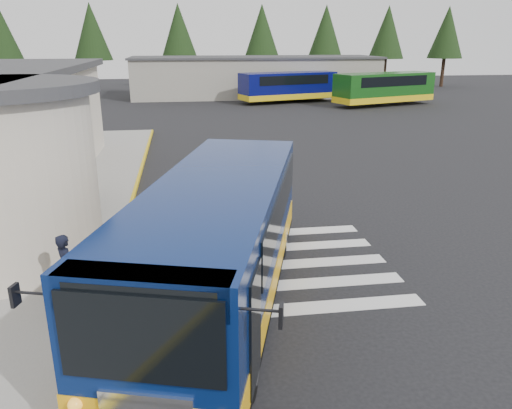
{
  "coord_description": "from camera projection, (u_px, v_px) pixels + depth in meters",
  "views": [
    {
      "loc": [
        -1.98,
        -13.18,
        5.96
      ],
      "look_at": [
        -0.12,
        -0.5,
        1.7
      ],
      "focal_mm": 35.0,
      "sensor_mm": 36.0,
      "label": 1
    }
  ],
  "objects": [
    {
      "name": "ground",
      "position": [
        258.0,
        254.0,
        14.53
      ],
      "size": [
        140.0,
        140.0,
        0.0
      ],
      "primitive_type": "plane",
      "color": "black",
      "rests_on": "ground"
    },
    {
      "name": "curb_strip",
      "position": [
        128.0,
        213.0,
        17.7
      ],
      "size": [
        0.12,
        34.0,
        0.16
      ],
      "primitive_type": "cube",
      "color": "gold",
      "rests_on": "ground"
    },
    {
      "name": "crosswalk",
      "position": [
        244.0,
        267.0,
        13.7
      ],
      "size": [
        8.0,
        5.35,
        0.01
      ],
      "color": "silver",
      "rests_on": "ground"
    },
    {
      "name": "depot_building",
      "position": [
        255.0,
        76.0,
        54.12
      ],
      "size": [
        26.4,
        8.4,
        4.2
      ],
      "color": "gray",
      "rests_on": "ground"
    },
    {
      "name": "tree_line",
      "position": [
        248.0,
        32.0,
        60.2
      ],
      "size": [
        58.4,
        4.4,
        10.0
      ],
      "color": "black",
      "rests_on": "ground"
    },
    {
      "name": "transit_bus",
      "position": [
        218.0,
        247.0,
        11.49
      ],
      "size": [
        5.88,
        10.79,
        2.96
      ],
      "rotation": [
        0.0,
        0.0,
        -0.29
      ],
      "color": "#061A50",
      "rests_on": "ground"
    },
    {
      "name": "pedestrian_a",
      "position": [
        67.0,
        269.0,
        11.35
      ],
      "size": [
        0.66,
        0.73,
        1.68
      ],
      "primitive_type": "imported",
      "rotation": [
        0.0,
        0.0,
        2.12
      ],
      "color": "black",
      "rests_on": "sidewalk"
    },
    {
      "name": "pedestrian_b",
      "position": [
        27.0,
        242.0,
        13.04
      ],
      "size": [
        0.66,
        0.81,
        1.54
      ],
      "primitive_type": "imported",
      "rotation": [
        0.0,
        0.0,
        -1.46
      ],
      "color": "black",
      "rests_on": "sidewalk"
    },
    {
      "name": "bollard",
      "position": [
        72.0,
        341.0,
        9.22
      ],
      "size": [
        0.08,
        0.08,
        1.0
      ],
      "primitive_type": "cylinder",
      "color": "black",
      "rests_on": "sidewalk"
    },
    {
      "name": "far_bus_a",
      "position": [
        288.0,
        86.0,
        48.92
      ],
      "size": [
        10.02,
        5.36,
        2.49
      ],
      "rotation": [
        0.0,
        0.0,
        1.86
      ],
      "color": "#060A4C",
      "rests_on": "ground"
    },
    {
      "name": "far_bus_b",
      "position": [
        384.0,
        87.0,
        46.69
      ],
      "size": [
        10.32,
        5.87,
        2.57
      ],
      "rotation": [
        0.0,
        0.0,
        1.9
      ],
      "color": "#124612",
      "rests_on": "ground"
    }
  ]
}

